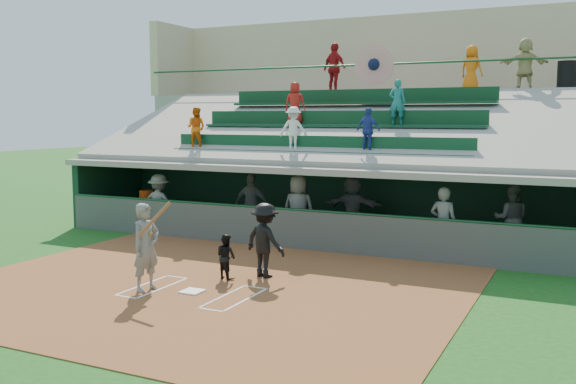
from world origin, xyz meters
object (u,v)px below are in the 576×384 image
at_px(batter_at_plate, 146,247).
at_px(home_plate, 192,291).
at_px(white_table, 146,215).
at_px(trash_bin, 567,75).
at_px(catcher, 226,257).
at_px(water_cooler, 146,197).

bearing_deg(batter_at_plate, home_plate, 18.19).
bearing_deg(white_table, batter_at_plate, -65.90).
bearing_deg(trash_bin, home_plate, -117.13).
bearing_deg(catcher, trash_bin, -100.17).
xyz_separation_m(batter_at_plate, trash_bin, (7.46, 13.03, 4.11)).
bearing_deg(catcher, batter_at_plate, 76.93).
bearing_deg(batter_at_plate, trash_bin, 60.22).
distance_m(home_plate, trash_bin, 15.16).
xyz_separation_m(white_table, water_cooler, (-0.03, 0.06, 0.60)).
bearing_deg(catcher, water_cooler, -19.70).
relative_size(catcher, trash_bin, 1.09).
distance_m(white_table, water_cooler, 0.60).
height_order(white_table, trash_bin, trash_bin).
relative_size(catcher, water_cooler, 2.30).
xyz_separation_m(home_plate, water_cooler, (-6.04, 6.21, 0.98)).
distance_m(catcher, water_cooler, 7.87).
relative_size(home_plate, batter_at_plate, 0.22).
bearing_deg(home_plate, catcher, 87.19).
relative_size(batter_at_plate, trash_bin, 2.07).
distance_m(catcher, white_table, 7.79).
height_order(catcher, trash_bin, trash_bin).
bearing_deg(water_cooler, batter_at_plate, -51.92).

